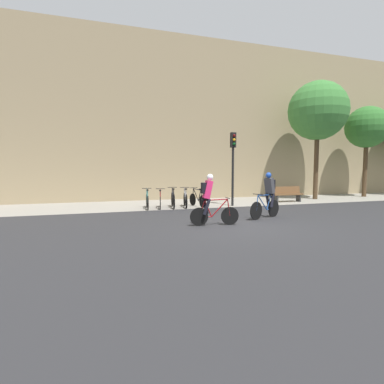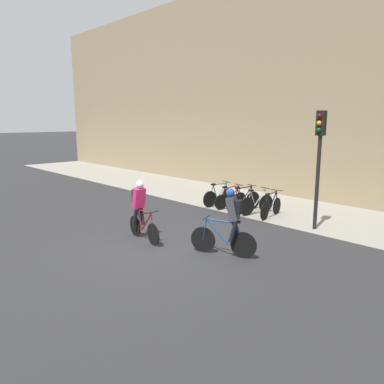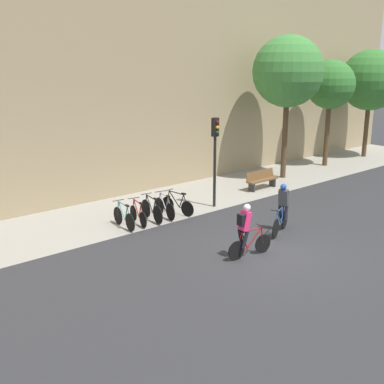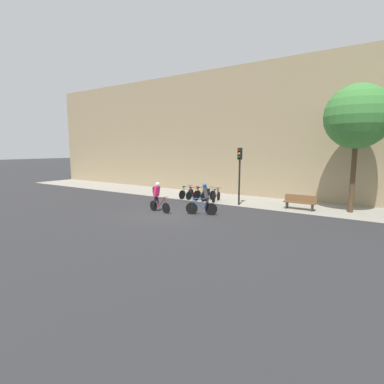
{
  "view_description": "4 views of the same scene",
  "coord_description": "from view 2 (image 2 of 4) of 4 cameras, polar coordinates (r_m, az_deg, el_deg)",
  "views": [
    {
      "loc": [
        -4.44,
        -9.05,
        1.94
      ],
      "look_at": [
        -0.52,
        3.3,
        0.91
      ],
      "focal_mm": 28.0,
      "sensor_mm": 36.0,
      "label": 1
    },
    {
      "loc": [
        7.94,
        -5.93,
        3.48
      ],
      "look_at": [
        -0.22,
        1.83,
        1.3
      ],
      "focal_mm": 35.0,
      "sensor_mm": 36.0,
      "label": 2
    },
    {
      "loc": [
        -11.27,
        -9.22,
        5.94
      ],
      "look_at": [
        -0.47,
        3.32,
        1.46
      ],
      "focal_mm": 45.0,
      "sensor_mm": 36.0,
      "label": 3
    },
    {
      "loc": [
        10.52,
        -12.95,
        3.69
      ],
      "look_at": [
        0.98,
        1.25,
        1.21
      ],
      "focal_mm": 28.0,
      "sensor_mm": 36.0,
      "label": 4
    }
  ],
  "objects": [
    {
      "name": "cyclist_pink",
      "position": [
        11.08,
        -7.9,
        -2.36
      ],
      "size": [
        1.69,
        0.51,
        1.75
      ],
      "color": "black",
      "rests_on": "ground"
    },
    {
      "name": "parked_bike_2",
      "position": [
        14.54,
        7.82,
        -1.3
      ],
      "size": [
        0.46,
        1.7,
        0.99
      ],
      "color": "black",
      "rests_on": "ground"
    },
    {
      "name": "parked_bike_3",
      "position": [
        14.17,
        9.82,
        -1.74
      ],
      "size": [
        0.47,
        1.62,
        0.98
      ],
      "color": "black",
      "rests_on": "ground"
    },
    {
      "name": "parked_bike_0",
      "position": [
        15.35,
        4.11,
        -0.64
      ],
      "size": [
        0.46,
        1.65,
        0.97
      ],
      "color": "black",
      "rests_on": "ground"
    },
    {
      "name": "cyclist_grey",
      "position": [
        9.62,
        5.8,
        -4.37
      ],
      "size": [
        1.67,
        0.76,
        1.78
      ],
      "color": "black",
      "rests_on": "ground"
    },
    {
      "name": "parked_bike_4",
      "position": [
        13.81,
        11.94,
        -2.22
      ],
      "size": [
        0.47,
        1.65,
        0.95
      ],
      "color": "black",
      "rests_on": "ground"
    },
    {
      "name": "traffic_light_pole",
      "position": [
        12.35,
        18.83,
        6.27
      ],
      "size": [
        0.26,
        0.3,
        3.76
      ],
      "color": "black",
      "rests_on": "ground"
    },
    {
      "name": "building_facade",
      "position": [
        17.25,
        19.57,
        15.53
      ],
      "size": [
        44.0,
        0.6,
        10.07
      ],
      "primitive_type": "cube",
      "color": "#9E8966",
      "rests_on": "ground"
    },
    {
      "name": "kerb_strip",
      "position": [
        15.36,
        14.03,
        -2.45
      ],
      "size": [
        44.0,
        4.5,
        0.01
      ],
      "primitive_type": "cube",
      "color": "gray",
      "rests_on": "ground"
    },
    {
      "name": "parked_bike_1",
      "position": [
        14.94,
        5.91,
        -1.08
      ],
      "size": [
        0.49,
        1.53,
        0.94
      ],
      "color": "black",
      "rests_on": "ground"
    },
    {
      "name": "ground",
      "position": [
        10.5,
        -6.48,
        -8.46
      ],
      "size": [
        200.0,
        200.0,
        0.0
      ],
      "primitive_type": "plane",
      "color": "#2B2B2D"
    }
  ]
}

